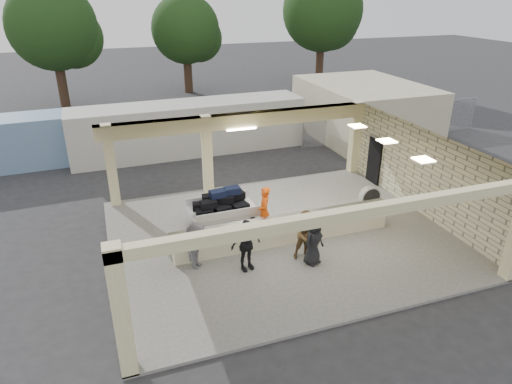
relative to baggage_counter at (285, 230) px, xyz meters
name	(u,v)px	position (x,y,z in m)	size (l,w,h in m)	color
ground	(280,238)	(0.00, 0.50, -0.59)	(120.00, 120.00, 0.00)	#27282A
pavilion	(279,196)	(0.21, 1.16, 0.76)	(12.01, 10.00, 3.55)	#64615C
baggage_counter	(285,230)	(0.00, 0.00, 0.00)	(8.20, 0.58, 0.98)	beige
luggage_cart	(222,206)	(-1.76, 1.97, 0.30)	(2.55, 1.61, 1.47)	silver
drum_fan	(369,197)	(4.29, 1.36, 0.03)	(0.87, 0.48, 0.97)	silver
baggage_handler	(264,211)	(-0.50, 0.80, 0.45)	(0.68, 0.37, 1.86)	#E64D0C
passenger_a	(306,235)	(0.27, -1.15, 0.38)	(0.84, 0.37, 1.73)	brown
passenger_b	(246,245)	(-1.84, -1.15, 0.40)	(1.04, 0.38, 1.77)	black
passenger_c	(196,246)	(-3.31, -0.53, 0.31)	(1.04, 0.36, 1.60)	#4E4E53
passenger_d	(314,241)	(0.34, -1.55, 0.33)	(0.80, 0.33, 1.64)	black
car_white_a	(299,111)	(7.03, 14.41, 0.22)	(2.66, 5.62, 1.61)	silver
car_white_b	(341,108)	(10.33, 14.67, 0.10)	(1.63, 4.38, 1.38)	silver
car_dark	(253,111)	(4.20, 15.65, 0.19)	(1.64, 4.66, 1.55)	black
container_white	(190,128)	(-1.08, 11.07, 0.78)	(12.65, 2.53, 2.74)	#BABAB5
container_blue	(7,143)	(-10.24, 11.71, 0.69)	(9.79, 2.35, 2.54)	#6B83AC
fence	(393,121)	(11.00, 9.50, 0.47)	(12.06, 0.06, 2.03)	gray
tree_left	(58,29)	(-7.68, 24.66, 5.00)	(6.60, 6.30, 9.00)	#382619
tree_mid	(189,32)	(2.32, 26.66, 4.38)	(6.00, 5.60, 8.00)	#382619
tree_right	(325,14)	(14.32, 25.66, 5.63)	(7.20, 7.00, 10.00)	#382619
adjacent_building	(364,110)	(9.50, 10.50, 1.01)	(6.00, 8.00, 3.20)	beige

